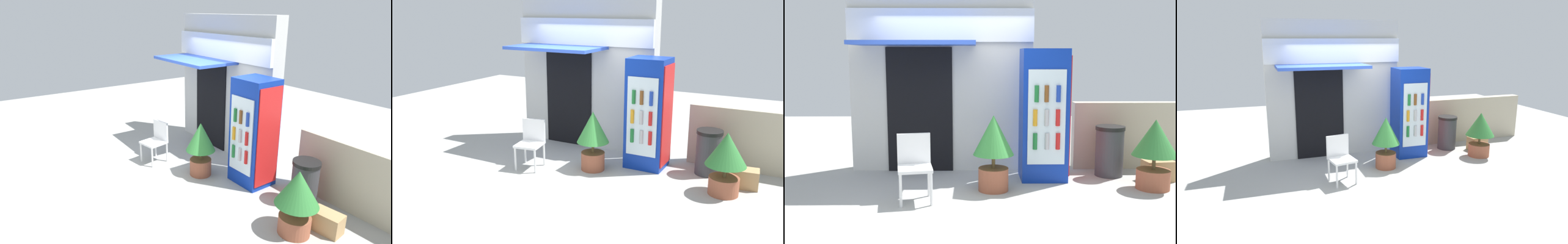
% 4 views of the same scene
% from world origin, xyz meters
% --- Properties ---
extents(ground, '(16.00, 16.00, 0.00)m').
position_xyz_m(ground, '(0.00, 0.00, 0.00)').
color(ground, '#A3A39E').
extents(storefront_building, '(2.93, 1.29, 3.00)m').
position_xyz_m(storefront_building, '(-0.26, 1.49, 1.55)').
color(storefront_building, silver).
rests_on(storefront_building, ground).
extents(drink_cooler, '(0.70, 0.66, 1.98)m').
position_xyz_m(drink_cooler, '(1.34, 0.86, 0.99)').
color(drink_cooler, '#0C2D9E').
rests_on(drink_cooler, ground).
extents(plastic_chair, '(0.51, 0.51, 0.87)m').
position_xyz_m(plastic_chair, '(-0.50, -0.15, 0.50)').
color(plastic_chair, white).
rests_on(plastic_chair, ground).
extents(potted_plant_near_shop, '(0.57, 0.57, 1.07)m').
position_xyz_m(potted_plant_near_shop, '(0.55, 0.25, 0.64)').
color(potted_plant_near_shop, '#995138').
rests_on(potted_plant_near_shop, ground).
extents(potted_plant_curbside, '(0.63, 0.63, 1.00)m').
position_xyz_m(potted_plant_curbside, '(2.82, 0.29, 0.60)').
color(potted_plant_curbside, '#995138').
rests_on(potted_plant_curbside, ground).
extents(trash_bin, '(0.45, 0.45, 0.79)m').
position_xyz_m(trash_bin, '(2.41, 1.01, 0.40)').
color(trash_bin, '#38383D').
rests_on(trash_bin, ground).
extents(stone_boundary_wall, '(2.82, 0.22, 1.11)m').
position_xyz_m(stone_boundary_wall, '(3.34, 1.53, 0.56)').
color(stone_boundary_wall, '#B7AD93').
rests_on(stone_boundary_wall, ground).
extents(cardboard_box, '(0.46, 0.32, 0.31)m').
position_xyz_m(cardboard_box, '(3.07, 0.71, 0.16)').
color(cardboard_box, tan).
rests_on(cardboard_box, ground).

